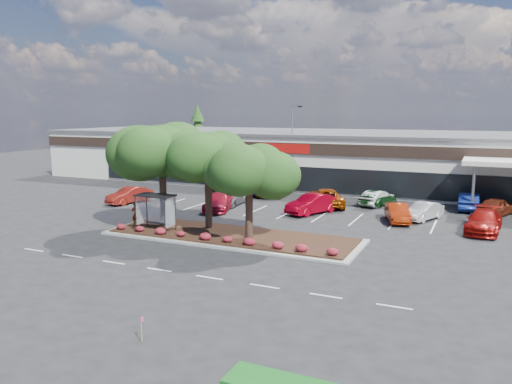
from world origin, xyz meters
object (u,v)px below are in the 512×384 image
at_px(survey_stake, 142,326).
at_px(car_1, 232,198).
at_px(car_0, 130,195).
at_px(light_pole, 293,151).

bearing_deg(survey_stake, car_1, 110.41).
height_order(car_0, car_1, car_0).
xyz_separation_m(survey_stake, car_0, (-19.22, 23.34, 0.12)).
xyz_separation_m(light_pole, car_1, (-1.26, -12.95, -3.50)).
bearing_deg(car_1, car_0, -164.45).
distance_m(survey_stake, car_0, 30.24).
relative_size(survey_stake, car_0, 0.22).
height_order(survey_stake, car_0, car_0).
height_order(survey_stake, car_1, car_1).
relative_size(car_0, car_1, 0.99).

